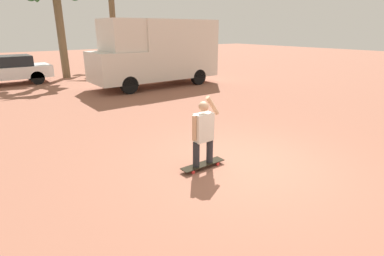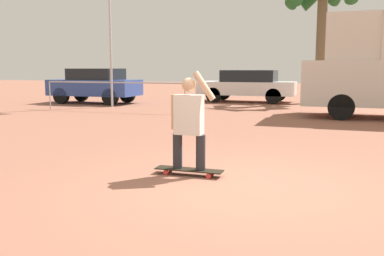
{
  "view_description": "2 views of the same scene",
  "coord_description": "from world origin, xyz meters",
  "px_view_note": "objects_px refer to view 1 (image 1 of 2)",
  "views": [
    {
      "loc": [
        -4.49,
        -4.06,
        2.8
      ],
      "look_at": [
        -0.69,
        0.96,
        0.71
      ],
      "focal_mm": 28.0,
      "sensor_mm": 36.0,
      "label": 1
    },
    {
      "loc": [
        1.21,
        -5.46,
        1.58
      ],
      "look_at": [
        -0.84,
        0.52,
        0.69
      ],
      "focal_mm": 40.0,
      "sensor_mm": 36.0,
      "label": 2
    }
  ],
  "objects_px": {
    "camper_van": "(158,51)",
    "parked_car_white": "(4,70)",
    "skateboard": "(203,165)",
    "person_skateboarder": "(203,130)"
  },
  "relations": [
    {
      "from": "skateboard",
      "to": "parked_car_white",
      "type": "bearing_deg",
      "value": 98.07
    },
    {
      "from": "skateboard",
      "to": "person_skateboarder",
      "type": "distance_m",
      "value": 0.76
    },
    {
      "from": "camper_van",
      "to": "person_skateboarder",
      "type": "bearing_deg",
      "value": -115.77
    },
    {
      "from": "camper_van",
      "to": "parked_car_white",
      "type": "xyz_separation_m",
      "value": [
        -6.27,
        5.0,
        -0.95
      ]
    },
    {
      "from": "camper_van",
      "to": "parked_car_white",
      "type": "height_order",
      "value": "camper_van"
    },
    {
      "from": "person_skateboarder",
      "to": "parked_car_white",
      "type": "distance_m",
      "value": 14.05
    },
    {
      "from": "parked_car_white",
      "to": "skateboard",
      "type": "bearing_deg",
      "value": -81.93
    },
    {
      "from": "skateboard",
      "to": "camper_van",
      "type": "relative_size",
      "value": 0.16
    },
    {
      "from": "parked_car_white",
      "to": "camper_van",
      "type": "bearing_deg",
      "value": -38.53
    },
    {
      "from": "skateboard",
      "to": "parked_car_white",
      "type": "distance_m",
      "value": 14.07
    }
  ]
}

